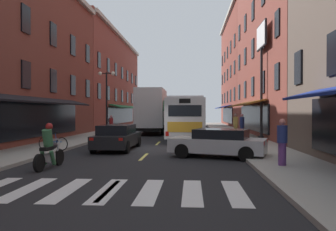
# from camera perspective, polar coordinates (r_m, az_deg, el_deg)

# --- Properties ---
(ground_plane) EXTENTS (34.80, 80.00, 0.10)m
(ground_plane) POSITION_cam_1_polar(r_m,az_deg,el_deg) (18.80, -2.65, -5.80)
(ground_plane) COLOR black
(lane_centre_dashes) EXTENTS (0.14, 73.90, 0.01)m
(lane_centre_dashes) POSITION_cam_1_polar(r_m,az_deg,el_deg) (18.55, -2.74, -5.72)
(lane_centre_dashes) COLOR #DBCC4C
(lane_centre_dashes) RESTS_ON ground
(crosswalk_near) EXTENTS (7.10, 2.80, 0.01)m
(crosswalk_near) POSITION_cam_1_polar(r_m,az_deg,el_deg) (9.06, -10.20, -12.51)
(crosswalk_near) COLOR silver
(crosswalk_near) RESTS_ON ground
(sidewalk_left) EXTENTS (3.00, 80.00, 0.14)m
(sidewalk_left) POSITION_cam_1_polar(r_m,az_deg,el_deg) (20.33, -19.46, -5.01)
(sidewalk_left) COLOR #A39E93
(sidewalk_left) RESTS_ON ground
(sidewalk_right) EXTENTS (3.00, 80.00, 0.14)m
(sidewalk_right) POSITION_cam_1_polar(r_m,az_deg,el_deg) (19.03, 15.37, -5.39)
(sidewalk_right) COLOR #A39E93
(sidewalk_right) RESTS_ON ground
(billboard_sign) EXTENTS (0.40, 2.79, 8.07)m
(billboard_sign) POSITION_cam_1_polar(r_m,az_deg,el_deg) (24.43, 15.76, 10.63)
(billboard_sign) COLOR black
(billboard_sign) RESTS_ON sidewalk_right
(transit_bus) EXTENTS (2.76, 11.69, 3.09)m
(transit_bus) POSITION_cam_1_polar(r_m,az_deg,el_deg) (26.32, 3.32, -0.30)
(transit_bus) COLOR silver
(transit_bus) RESTS_ON ground
(box_truck) EXTENTS (2.53, 7.78, 4.08)m
(box_truck) POSITION_cam_1_polar(r_m,az_deg,el_deg) (30.98, -2.67, 0.69)
(box_truck) COLOR black
(box_truck) RESTS_ON ground
(sedan_near) EXTENTS (4.57, 3.04, 1.28)m
(sedan_near) POSITION_cam_1_polar(r_m,az_deg,el_deg) (15.23, 8.67, -4.63)
(sedan_near) COLOR silver
(sedan_near) RESTS_ON ground
(sedan_mid) EXTENTS (1.95, 4.28, 1.36)m
(sedan_mid) POSITION_cam_1_polar(r_m,az_deg,el_deg) (42.55, -0.53, -1.19)
(sedan_mid) COLOR navy
(sedan_mid) RESTS_ON ground
(sedan_far) EXTENTS (1.95, 4.78, 1.36)m
(sedan_far) POSITION_cam_1_polar(r_m,az_deg,el_deg) (18.25, -8.66, -3.66)
(sedan_far) COLOR black
(sedan_far) RESTS_ON ground
(motorcycle_rider) EXTENTS (0.62, 2.07, 1.66)m
(motorcycle_rider) POSITION_cam_1_polar(r_m,az_deg,el_deg) (12.85, -19.71, -5.45)
(motorcycle_rider) COLOR black
(motorcycle_rider) RESTS_ON ground
(bicycle_near) EXTENTS (1.68, 0.57, 0.91)m
(bicycle_near) POSITION_cam_1_polar(r_m,az_deg,el_deg) (17.60, -19.12, -4.48)
(bicycle_near) COLOR black
(bicycle_near) RESTS_ON sidewalk_left
(pedestrian_near) EXTENTS (0.53, 0.42, 1.58)m
(pedestrian_near) POSITION_cam_1_polar(r_m,az_deg,el_deg) (32.23, -9.75, -1.29)
(pedestrian_near) COLOR #4C4C51
(pedestrian_near) RESTS_ON sidewalk_left
(pedestrian_mid) EXTENTS (0.36, 0.36, 1.67)m
(pedestrian_mid) POSITION_cam_1_polar(r_m,az_deg,el_deg) (12.63, 19.01, -4.23)
(pedestrian_mid) COLOR #66387F
(pedestrian_mid) RESTS_ON sidewalk_right
(pedestrian_far) EXTENTS (0.36, 0.36, 1.77)m
(pedestrian_far) POSITION_cam_1_polar(r_m,az_deg,el_deg) (25.94, 12.59, -1.59)
(pedestrian_far) COLOR navy
(pedestrian_far) RESTS_ON sidewalk_right
(pedestrian_rear) EXTENTS (0.36, 0.36, 1.81)m
(pedestrian_rear) POSITION_cam_1_polar(r_m,az_deg,el_deg) (24.78, 11.53, -1.64)
(pedestrian_rear) COLOR #B29947
(pedestrian_rear) RESTS_ON sidewalk_right
(street_lamp_twin) EXTENTS (1.42, 0.32, 5.29)m
(street_lamp_twin) POSITION_cam_1_polar(r_m,az_deg,el_deg) (28.36, -10.49, 2.69)
(street_lamp_twin) COLOR black
(street_lamp_twin) RESTS_ON sidewalk_left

